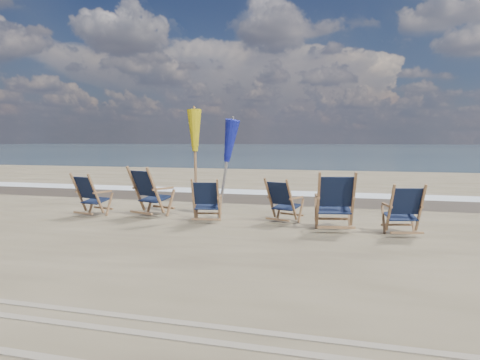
{
  "coord_description": "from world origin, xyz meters",
  "views": [
    {
      "loc": [
        2.4,
        -5.88,
        1.6
      ],
      "look_at": [
        0.0,
        2.2,
        0.9
      ],
      "focal_mm": 35.0,
      "sensor_mm": 36.0,
      "label": 1
    }
  ],
  "objects_px": {
    "beach_chair_4": "(353,202)",
    "beach_chair_5": "(421,210)",
    "umbrella_blue": "(225,145)",
    "beach_chair_3": "(291,202)",
    "beach_chair_2": "(218,201)",
    "umbrella_yellow": "(195,136)",
    "beach_chair_1": "(156,193)",
    "beach_chair_0": "(96,196)"
  },
  "relations": [
    {
      "from": "umbrella_blue",
      "to": "beach_chair_3",
      "type": "bearing_deg",
      "value": -9.21
    },
    {
      "from": "beach_chair_5",
      "to": "beach_chair_3",
      "type": "bearing_deg",
      "value": -29.16
    },
    {
      "from": "beach_chair_1",
      "to": "beach_chair_4",
      "type": "distance_m",
      "value": 4.02
    },
    {
      "from": "beach_chair_5",
      "to": "umbrella_blue",
      "type": "distance_m",
      "value": 3.92
    },
    {
      "from": "umbrella_yellow",
      "to": "beach_chair_1",
      "type": "bearing_deg",
      "value": -165.36
    },
    {
      "from": "beach_chair_1",
      "to": "umbrella_yellow",
      "type": "xyz_separation_m",
      "value": [
        0.81,
        0.21,
        1.16
      ]
    },
    {
      "from": "beach_chair_4",
      "to": "beach_chair_2",
      "type": "bearing_deg",
      "value": -17.1
    },
    {
      "from": "umbrella_yellow",
      "to": "umbrella_blue",
      "type": "height_order",
      "value": "umbrella_yellow"
    },
    {
      "from": "beach_chair_0",
      "to": "beach_chair_2",
      "type": "relative_size",
      "value": 1.06
    },
    {
      "from": "beach_chair_3",
      "to": "umbrella_blue",
      "type": "bearing_deg",
      "value": 11.89
    },
    {
      "from": "beach_chair_3",
      "to": "beach_chair_5",
      "type": "height_order",
      "value": "beach_chair_5"
    },
    {
      "from": "beach_chair_0",
      "to": "beach_chair_1",
      "type": "height_order",
      "value": "beach_chair_1"
    },
    {
      "from": "beach_chair_1",
      "to": "umbrella_blue",
      "type": "xyz_separation_m",
      "value": [
        1.41,
        0.31,
        0.98
      ]
    },
    {
      "from": "beach_chair_5",
      "to": "umbrella_blue",
      "type": "bearing_deg",
      "value": -27.71
    },
    {
      "from": "beach_chair_1",
      "to": "beach_chair_2",
      "type": "xyz_separation_m",
      "value": [
        1.43,
        -0.15,
        -0.1
      ]
    },
    {
      "from": "beach_chair_2",
      "to": "umbrella_yellow",
      "type": "bearing_deg",
      "value": -42.16
    },
    {
      "from": "umbrella_blue",
      "to": "beach_chair_4",
      "type": "bearing_deg",
      "value": -14.66
    },
    {
      "from": "beach_chair_3",
      "to": "beach_chair_5",
      "type": "bearing_deg",
      "value": -171.93
    },
    {
      "from": "beach_chair_1",
      "to": "beach_chair_4",
      "type": "xyz_separation_m",
      "value": [
        4.0,
        -0.37,
        0.0
      ]
    },
    {
      "from": "beach_chair_4",
      "to": "beach_chair_5",
      "type": "height_order",
      "value": "beach_chair_4"
    },
    {
      "from": "beach_chair_1",
      "to": "beach_chair_2",
      "type": "relative_size",
      "value": 1.22
    },
    {
      "from": "beach_chair_3",
      "to": "umbrella_yellow",
      "type": "xyz_separation_m",
      "value": [
        -2.02,
        0.13,
        1.25
      ]
    },
    {
      "from": "beach_chair_4",
      "to": "beach_chair_0",
      "type": "bearing_deg",
      "value": -13.17
    },
    {
      "from": "beach_chair_2",
      "to": "beach_chair_5",
      "type": "bearing_deg",
      "value": 163.24
    },
    {
      "from": "beach_chair_1",
      "to": "beach_chair_4",
      "type": "bearing_deg",
      "value": -165.32
    },
    {
      "from": "beach_chair_3",
      "to": "beach_chair_4",
      "type": "relative_size",
      "value": 0.82
    },
    {
      "from": "beach_chair_0",
      "to": "umbrella_blue",
      "type": "bearing_deg",
      "value": -153.79
    },
    {
      "from": "beach_chair_1",
      "to": "umbrella_blue",
      "type": "distance_m",
      "value": 1.75
    },
    {
      "from": "beach_chair_1",
      "to": "umbrella_blue",
      "type": "bearing_deg",
      "value": -147.66
    },
    {
      "from": "beach_chair_2",
      "to": "beach_chair_3",
      "type": "bearing_deg",
      "value": 177.1
    },
    {
      "from": "beach_chair_3",
      "to": "beach_chair_0",
      "type": "bearing_deg",
      "value": 26.14
    },
    {
      "from": "beach_chair_2",
      "to": "beach_chair_3",
      "type": "relative_size",
      "value": 0.99
    },
    {
      "from": "beach_chair_2",
      "to": "umbrella_yellow",
      "type": "height_order",
      "value": "umbrella_yellow"
    },
    {
      "from": "beach_chair_2",
      "to": "beach_chair_4",
      "type": "bearing_deg",
      "value": 162.99
    },
    {
      "from": "beach_chair_2",
      "to": "umbrella_blue",
      "type": "xyz_separation_m",
      "value": [
        -0.02,
        0.46,
        1.08
      ]
    },
    {
      "from": "umbrella_yellow",
      "to": "beach_chair_0",
      "type": "bearing_deg",
      "value": -166.53
    },
    {
      "from": "beach_chair_0",
      "to": "beach_chair_1",
      "type": "distance_m",
      "value": 1.27
    },
    {
      "from": "beach_chair_1",
      "to": "beach_chair_3",
      "type": "bearing_deg",
      "value": -158.44
    },
    {
      "from": "umbrella_yellow",
      "to": "beach_chair_2",
      "type": "bearing_deg",
      "value": -30.06
    },
    {
      "from": "beach_chair_4",
      "to": "umbrella_blue",
      "type": "height_order",
      "value": "umbrella_blue"
    },
    {
      "from": "beach_chair_0",
      "to": "beach_chair_3",
      "type": "distance_m",
      "value": 4.08
    },
    {
      "from": "beach_chair_1",
      "to": "beach_chair_0",
      "type": "bearing_deg",
      "value": 32.64
    }
  ]
}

